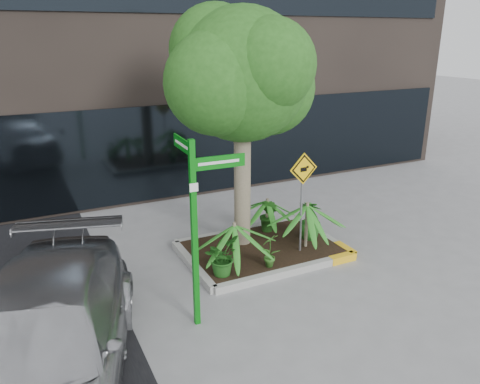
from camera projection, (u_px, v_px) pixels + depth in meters
name	position (u px, v px, depth m)	size (l,w,h in m)	color
ground	(261.00, 260.00, 9.79)	(80.00, 80.00, 0.00)	gray
planter	(264.00, 249.00, 10.09)	(3.35, 2.36, 0.15)	#9E9E99
tree	(242.00, 75.00, 9.18)	(3.41, 3.02, 5.11)	gray
palm_front	(307.00, 205.00, 9.81)	(1.13, 1.13, 1.25)	gray
palm_left	(234.00, 225.00, 9.14)	(0.97, 0.97, 1.08)	gray
palm_back	(267.00, 201.00, 10.65)	(0.90, 0.90, 1.00)	gray
parked_car	(41.00, 345.00, 5.92)	(2.13, 5.24, 1.52)	#AEAEB3
shrub_a	(222.00, 257.00, 8.82)	(0.66, 0.66, 0.73)	#1C5117
shrub_b	(310.00, 219.00, 10.37)	(0.50, 0.50, 0.90)	#246A20
shrub_c	(270.00, 250.00, 9.12)	(0.38, 0.38, 0.71)	#2F661F
shrub_d	(269.00, 215.00, 10.73)	(0.45, 0.45, 0.81)	#225C1A
street_sign_post	(196.00, 214.00, 7.15)	(0.91, 0.90, 3.07)	#0A7812
cattle_sign	(303.00, 186.00, 9.46)	(0.65, 0.09, 2.13)	slate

